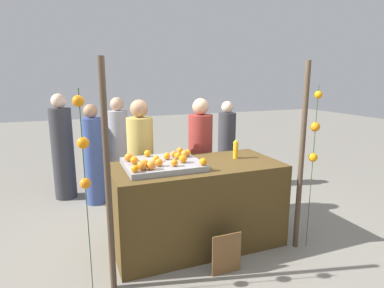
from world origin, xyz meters
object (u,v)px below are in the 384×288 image
Objects in this scene: stall_counter at (197,204)px; orange_1 at (159,162)px; orange_0 at (135,169)px; juice_bottle at (236,150)px; chalkboard_sign at (226,254)px; vendor_left at (141,169)px; vendor_right at (200,162)px.

stall_counter is 23.32× the size of orange_1.
juice_bottle is (1.27, 0.33, 0.01)m from orange_0.
stall_counter is 0.71m from chalkboard_sign.
vendor_right is (0.83, 0.03, -0.00)m from vendor_left.
vendor_left reaches higher than orange_0.
chalkboard_sign is at bearing -26.94° from orange_0.
orange_1 is at bearing -133.48° from vendor_right.
vendor_left is at bearing 124.68° from stall_counter.
chalkboard_sign is 0.26× the size of vendor_right.
juice_bottle is 1.22m from chalkboard_sign.
stall_counter reaches higher than chalkboard_sign.
orange_0 is 1.49m from vendor_right.
vendor_right reaches higher than orange_0.
juice_bottle is 1.22m from vendor_left.
juice_bottle is (0.53, 0.08, 0.58)m from stall_counter.
juice_bottle is 0.74m from vendor_right.
orange_0 is 0.34× the size of juice_bottle.
juice_bottle is 0.51× the size of chalkboard_sign.
chalkboard_sign is (-0.48, -0.73, -0.85)m from juice_bottle.
chalkboard_sign is at bearing -102.23° from vendor_right.
orange_0 is at bearing -105.18° from vendor_left.
stall_counter is 0.89m from vendor_left.
stall_counter is 0.79m from juice_bottle.
vendor_left is at bearing 90.75° from orange_1.
orange_1 is 0.88m from vendor_left.
stall_counter is 0.97m from orange_0.
orange_0 is (-0.74, -0.25, 0.57)m from stall_counter.
juice_bottle reaches higher than orange_1.
orange_0 is 1.03m from vendor_left.
vendor_left reaches higher than juice_bottle.
vendor_left is at bearing 111.38° from chalkboard_sign.
vendor_right is at bearing 46.52° from orange_1.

